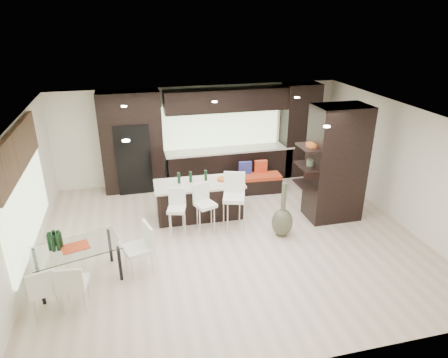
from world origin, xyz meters
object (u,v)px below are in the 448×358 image
object	(u,v)px
floor_vase	(283,210)
chair_end	(138,252)
stool_mid	(206,213)
dining_table	(78,264)
stool_right	(234,208)
chair_near	(74,287)
kitchen_island	(199,200)
bench	(257,183)
stool_left	(177,217)
chair_far	(43,291)

from	to	relation	value
floor_vase	chair_end	xyz separation A→B (m)	(-3.12, -0.65, -0.18)
stool_mid	dining_table	bearing A→B (deg)	-175.32
stool_right	dining_table	world-z (taller)	stool_right
dining_table	chair_near	size ratio (longest dim) A/B	1.81
kitchen_island	bench	distance (m)	2.05
stool_left	stool_mid	distance (m)	0.64
stool_left	chair_end	world-z (taller)	chair_end
bench	dining_table	world-z (taller)	dining_table
bench	floor_vase	distance (m)	2.34
stool_right	chair_near	bearing A→B (deg)	-131.77
stool_right	chair_end	xyz separation A→B (m)	(-2.16, -1.18, -0.08)
stool_mid	floor_vase	world-z (taller)	floor_vase
dining_table	chair_end	bearing A→B (deg)	-15.81
stool_right	bench	world-z (taller)	stool_right
stool_left	chair_near	size ratio (longest dim) A/B	1.03
floor_vase	chair_end	distance (m)	3.19
stool_right	chair_near	size ratio (longest dim) A/B	1.28
stool_mid	stool_right	xyz separation A→B (m)	(0.64, -0.03, 0.08)
chair_end	floor_vase	bearing A→B (deg)	-94.66
chair_end	chair_far	bearing A→B (deg)	98.78
stool_right	floor_vase	xyz separation A→B (m)	(0.96, -0.52, 0.10)
stool_right	chair_far	size ratio (longest dim) A/B	1.27
bench	chair_near	distance (m)	5.71
kitchen_island	chair_near	world-z (taller)	kitchen_island
chair_end	stool_mid	bearing A→B (deg)	-68.02
bench	chair_end	world-z (taller)	chair_end
bench	dining_table	size ratio (longest dim) A/B	0.86
floor_vase	chair_near	bearing A→B (deg)	-161.83
stool_mid	chair_near	distance (m)	3.23
stool_left	dining_table	bearing A→B (deg)	-132.43
stool_left	floor_vase	world-z (taller)	floor_vase
kitchen_island	chair_far	distance (m)	4.07
floor_vase	chair_end	size ratio (longest dim) A/B	1.39
chair_end	stool_right	bearing A→B (deg)	-77.91
dining_table	chair_near	bearing A→B (deg)	-105.81
dining_table	chair_end	world-z (taller)	chair_end
dining_table	stool_left	bearing A→B (deg)	16.19
stool_right	chair_end	bearing A→B (deg)	-133.65
stool_left	kitchen_island	bearing A→B (deg)	64.59
kitchen_island	dining_table	xyz separation A→B (m)	(-2.59, -1.96, -0.07)
kitchen_island	bench	size ratio (longest dim) A/B	1.62
bench	chair_end	distance (m)	4.44
stool_right	bench	distance (m)	2.13
stool_left	stool_right	bearing A→B (deg)	13.49
bench	chair_near	world-z (taller)	chair_near
kitchen_island	chair_far	xyz separation A→B (m)	(-3.06, -2.68, -0.02)
stool_mid	floor_vase	xyz separation A→B (m)	(1.59, -0.56, 0.17)
floor_vase	stool_right	bearing A→B (deg)	151.32
bench	floor_vase	world-z (taller)	floor_vase
floor_vase	chair_near	distance (m)	4.41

